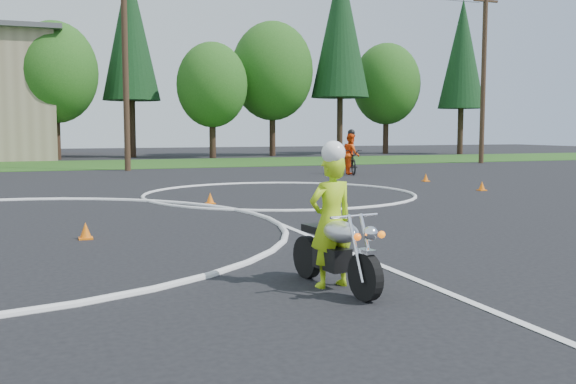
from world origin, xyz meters
name	(u,v)px	position (x,y,z in m)	size (l,w,h in m)	color
grass_strip	(19,166)	(0.00, 27.00, 0.01)	(120.00, 10.00, 0.02)	#1E4714
course_markings	(80,220)	(2.17, 4.35, 0.01)	(19.05, 19.05, 0.12)	silver
primary_motorcycle	(336,251)	(4.84, -3.00, 0.47)	(0.64, 1.84, 0.97)	black
rider_primary_grp	(331,217)	(4.83, -2.87, 0.87)	(0.65, 0.48, 1.80)	#A9D716
rider_second_grp	(351,158)	(13.86, 15.21, 0.69)	(1.20, 2.15, 1.96)	black
traffic_cones	(218,212)	(5.03, 3.59, 0.14)	(22.49, 13.07, 0.30)	orange
treeline	(245,64)	(14.78, 34.61, 6.62)	(38.20, 8.10, 14.52)	#382619
utility_poles	(125,59)	(5.00, 21.00, 5.20)	(41.60, 1.12, 10.00)	#473321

